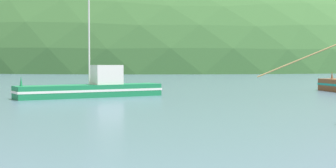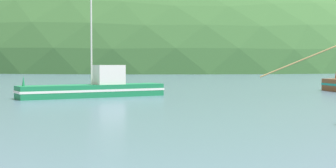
# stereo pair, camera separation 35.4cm
# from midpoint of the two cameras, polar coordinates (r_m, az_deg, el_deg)

# --- Properties ---
(hill_mid_right) EXTENTS (207.38, 165.91, 98.22)m
(hill_mid_right) POSITION_cam_midpoint_polar(r_m,az_deg,el_deg) (200.63, -3.46, 1.64)
(hill_mid_right) COLOR #386633
(hill_mid_right) RESTS_ON ground
(fishing_boat_green) EXTENTS (9.91, 8.48, 7.39)m
(fishing_boat_green) POSITION_cam_midpoint_polar(r_m,az_deg,el_deg) (35.69, -9.24, -0.45)
(fishing_boat_green) COLOR #197A47
(fishing_boat_green) RESTS_ON ground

